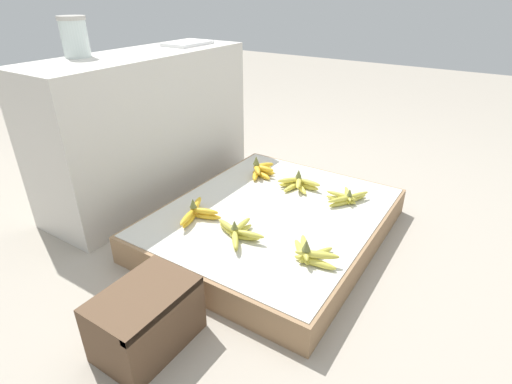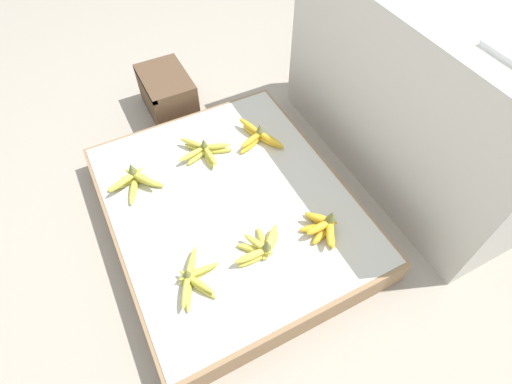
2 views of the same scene
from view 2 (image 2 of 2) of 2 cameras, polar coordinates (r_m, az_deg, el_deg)
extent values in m
plane|color=#A89E8E|center=(1.73, -3.60, -3.87)|extent=(10.00, 10.00, 0.00)
cube|color=#997551|center=(1.67, -3.71, -2.62)|extent=(1.12, 0.94, 0.13)
cube|color=silver|center=(1.62, -3.84, -1.25)|extent=(1.09, 0.91, 0.00)
cube|color=beige|center=(1.79, 21.46, 12.57)|extent=(1.24, 0.41, 0.77)
cube|color=brown|center=(2.18, -12.51, 13.56)|extent=(0.33, 0.22, 0.22)
cube|color=#402E20|center=(2.10, -15.60, 14.68)|extent=(0.33, 0.02, 0.02)
ellipsoid|color=gold|center=(1.74, -17.99, 1.36)|extent=(0.04, 0.17, 0.03)
ellipsoid|color=gold|center=(1.71, -17.06, 0.52)|extent=(0.16, 0.09, 0.03)
ellipsoid|color=gold|center=(1.72, -15.42, 1.49)|extent=(0.14, 0.14, 0.03)
ellipsoid|color=gold|center=(1.71, -18.14, 1.68)|extent=(0.09, 0.17, 0.03)
ellipsoid|color=gold|center=(1.70, -16.13, 2.03)|extent=(0.16, 0.11, 0.03)
cone|color=olive|center=(1.69, -17.35, 3.33)|extent=(0.03, 0.03, 0.05)
ellipsoid|color=gold|center=(1.42, -9.64, -13.81)|extent=(0.15, 0.08, 0.02)
ellipsoid|color=gold|center=(1.43, -8.11, -13.22)|extent=(0.14, 0.09, 0.02)
ellipsoid|color=gold|center=(1.45, -8.20, -11.52)|extent=(0.03, 0.15, 0.02)
ellipsoid|color=gold|center=(1.46, -9.30, -10.91)|extent=(0.14, 0.10, 0.02)
ellipsoid|color=gold|center=(1.40, -9.97, -13.41)|extent=(0.14, 0.09, 0.02)
ellipsoid|color=gold|center=(1.41, -8.51, -12.57)|extent=(0.14, 0.09, 0.02)
ellipsoid|color=gold|center=(1.42, -8.17, -11.18)|extent=(0.03, 0.15, 0.02)
ellipsoid|color=gold|center=(1.44, -9.32, -10.29)|extent=(0.14, 0.11, 0.02)
cone|color=olive|center=(1.40, -9.89, -11.24)|extent=(0.03, 0.03, 0.04)
ellipsoid|color=gold|center=(1.80, -8.41, 6.17)|extent=(0.11, 0.10, 0.02)
ellipsoid|color=gold|center=(1.77, -8.27, 5.05)|extent=(0.07, 0.13, 0.02)
ellipsoid|color=gold|center=(1.76, -6.83, 4.79)|extent=(0.13, 0.04, 0.02)
ellipsoid|color=gold|center=(1.78, -5.47, 5.92)|extent=(0.07, 0.13, 0.02)
ellipsoid|color=gold|center=(1.79, -9.02, 6.90)|extent=(0.12, 0.10, 0.02)
ellipsoid|color=gold|center=(1.75, -9.18, 5.33)|extent=(0.05, 0.13, 0.02)
ellipsoid|color=gold|center=(1.73, -6.60, 5.22)|extent=(0.13, 0.03, 0.02)
ellipsoid|color=gold|center=(1.77, -5.76, 6.53)|extent=(0.06, 0.13, 0.02)
cone|color=olive|center=(1.75, -7.47, 7.07)|extent=(0.03, 0.03, 0.04)
ellipsoid|color=#DBCC4C|center=(1.48, 2.10, -7.65)|extent=(0.10, 0.12, 0.03)
ellipsoid|color=#DBCC4C|center=(1.49, 1.00, -7.13)|extent=(0.13, 0.05, 0.03)
ellipsoid|color=#DBCC4C|center=(1.47, -0.30, -8.21)|extent=(0.11, 0.11, 0.03)
ellipsoid|color=#DBCC4C|center=(1.46, -0.25, -9.50)|extent=(0.03, 0.13, 0.03)
ellipsoid|color=#DBCC4C|center=(1.47, 2.13, -6.71)|extent=(0.11, 0.11, 0.03)
ellipsoid|color=#DBCC4C|center=(1.46, 0.47, -7.42)|extent=(0.13, 0.08, 0.03)
ellipsoid|color=#DBCC4C|center=(1.43, -0.64, -9.08)|extent=(0.03, 0.13, 0.03)
cone|color=olive|center=(1.41, 1.61, -7.47)|extent=(0.03, 0.03, 0.04)
ellipsoid|color=gold|center=(1.85, -0.42, 8.46)|extent=(0.14, 0.06, 0.03)
ellipsoid|color=gold|center=(1.80, -0.78, 6.72)|extent=(0.07, 0.13, 0.03)
ellipsoid|color=gold|center=(1.81, 2.18, 7.08)|extent=(0.13, 0.09, 0.03)
ellipsoid|color=gold|center=(1.85, -0.95, 9.41)|extent=(0.13, 0.06, 0.03)
ellipsoid|color=gold|center=(1.78, -0.58, 7.54)|extent=(0.07, 0.13, 0.03)
ellipsoid|color=gold|center=(1.79, 1.91, 7.64)|extent=(0.13, 0.08, 0.03)
cone|color=olive|center=(1.79, 0.55, 9.16)|extent=(0.03, 0.03, 0.04)
ellipsoid|color=gold|center=(1.56, 8.92, -4.02)|extent=(0.12, 0.08, 0.03)
ellipsoid|color=gold|center=(1.54, 8.48, -5.09)|extent=(0.07, 0.13, 0.03)
ellipsoid|color=gold|center=(1.53, 9.48, -5.84)|extent=(0.07, 0.12, 0.03)
ellipsoid|color=gold|center=(1.53, 10.58, -6.00)|extent=(0.12, 0.08, 0.03)
ellipsoid|color=gold|center=(1.53, 9.31, -3.81)|extent=(0.11, 0.10, 0.03)
ellipsoid|color=gold|center=(1.51, 9.14, -4.95)|extent=(0.04, 0.12, 0.03)
ellipsoid|color=gold|center=(1.50, 10.53, -5.58)|extent=(0.12, 0.09, 0.03)
cone|color=olive|center=(1.49, 10.76, -3.34)|extent=(0.04, 0.04, 0.05)
camera|label=1|loc=(2.38, -46.24, 31.24)|focal=28.00mm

